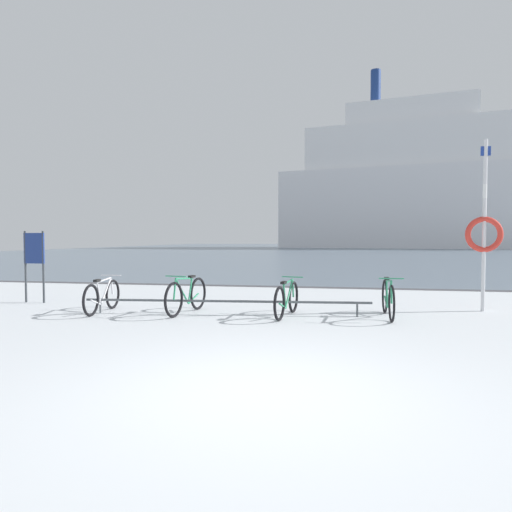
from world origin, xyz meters
TOP-DOWN VIEW (x-y plane):
  - ground at (0.00, 53.90)m, footprint 80.00×132.00m
  - bike_rack at (-1.50, 4.46)m, footprint 5.96×0.62m
  - bicycle_0 at (-4.16, 4.28)m, footprint 0.46×1.67m
  - bicycle_1 at (-2.34, 4.47)m, footprint 0.47×1.78m
  - bicycle_2 at (-0.22, 4.47)m, footprint 0.46×1.70m
  - bicycle_3 at (1.78, 4.71)m, footprint 0.46×1.77m
  - info_sign at (-6.56, 5.33)m, footprint 0.55×0.06m
  - rescue_post at (3.90, 5.91)m, footprint 0.78×0.12m
  - ferry_ship at (12.70, 71.19)m, footprint 44.47×16.94m

SIDE VIEW (x-z plane):
  - ground at x=0.00m, z-range -0.08..0.00m
  - bike_rack at x=-1.50m, z-range 0.12..0.42m
  - bicycle_0 at x=-4.16m, z-range -0.04..0.73m
  - bicycle_2 at x=-0.22m, z-range -0.04..0.74m
  - bicycle_1 at x=-2.34m, z-range -0.04..0.79m
  - bicycle_3 at x=1.78m, z-range -0.04..0.79m
  - info_sign at x=-6.56m, z-range 0.30..2.06m
  - rescue_post at x=3.90m, z-range -0.10..3.61m
  - ferry_ship at x=12.70m, z-range -4.79..24.28m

